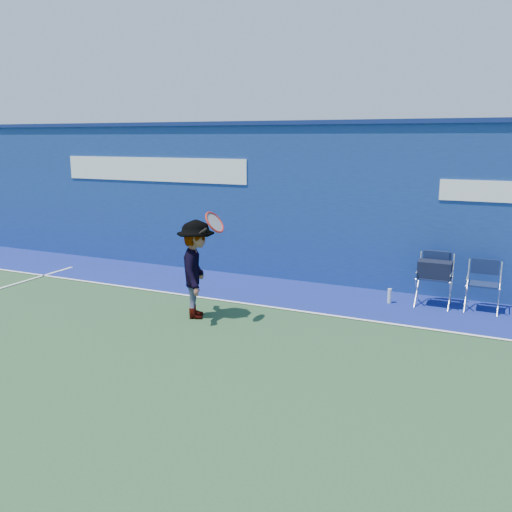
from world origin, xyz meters
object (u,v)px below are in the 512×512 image
at_px(directors_chair_right, 482,296).
at_px(tennis_player, 197,269).
at_px(directors_chair_left, 434,284).
at_px(water_bottle, 390,296).

relative_size(directors_chair_right, tennis_player, 0.48).
distance_m(directors_chair_left, water_bottle, 0.75).
xyz_separation_m(directors_chair_left, water_bottle, (-0.69, -0.17, -0.25)).
bearing_deg(directors_chair_right, tennis_player, -151.58).
bearing_deg(directors_chair_left, directors_chair_right, 3.25).
bearing_deg(water_bottle, tennis_player, -142.75).
xyz_separation_m(directors_chair_right, tennis_player, (-4.05, -2.19, 0.51)).
distance_m(directors_chair_left, tennis_player, 3.95).
bearing_deg(directors_chair_right, directors_chair_left, -176.75).
distance_m(directors_chair_right, tennis_player, 4.63).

